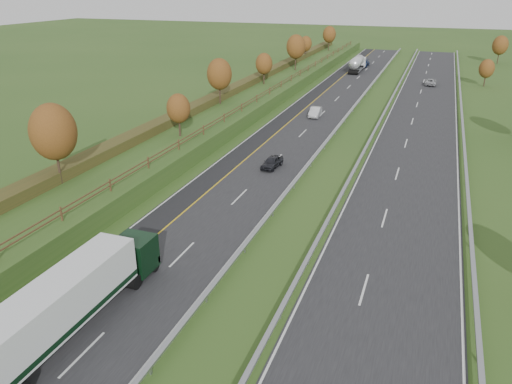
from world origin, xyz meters
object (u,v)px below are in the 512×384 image
at_px(car_oncoming, 430,82).
at_px(car_silver_mid, 315,112).
at_px(road_tanker, 357,64).
at_px(car_dark_near, 272,162).
at_px(car_small_far, 364,63).
at_px(box_lorry, 66,303).

bearing_deg(car_oncoming, car_silver_mid, 63.28).
height_order(road_tanker, car_silver_mid, road_tanker).
relative_size(car_dark_near, car_silver_mid, 0.86).
bearing_deg(car_small_far, box_lorry, -88.47).
relative_size(road_tanker, car_oncoming, 2.36).
distance_m(car_silver_mid, car_small_far, 54.39).
xyz_separation_m(box_lorry, car_oncoming, (17.09, 90.50, -1.63)).
bearing_deg(road_tanker, car_silver_mid, -88.69).
height_order(box_lorry, car_oncoming, box_lorry).
relative_size(box_lorry, car_dark_near, 4.30).
distance_m(road_tanker, car_oncoming, 21.11).
relative_size(car_silver_mid, car_oncoming, 0.93).
distance_m(car_dark_near, car_silver_mid, 24.84).
distance_m(road_tanker, car_silver_mid, 46.04).
height_order(car_dark_near, car_silver_mid, car_silver_mid).
bearing_deg(car_small_far, road_tanker, -90.82).
bearing_deg(box_lorry, car_silver_mid, 88.97).
relative_size(box_lorry, car_oncoming, 3.43).
bearing_deg(car_silver_mid, box_lorry, -94.81).
xyz_separation_m(car_silver_mid, car_small_far, (-0.68, 54.38, 0.06)).
xyz_separation_m(road_tanker, car_small_far, (0.37, 8.37, -1.03)).
distance_m(box_lorry, car_small_far, 111.19).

